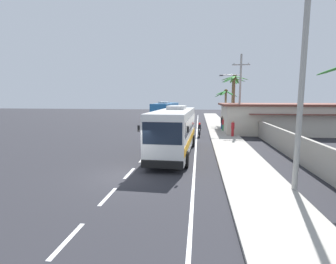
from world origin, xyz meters
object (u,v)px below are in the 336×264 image
Objects in this scene: coach_bus_foreground at (175,129)px; utility_pole_nearest at (303,73)px; pedestrian_near_kerb at (222,122)px; pedestrian_midwalk at (223,124)px; roadside_building at (288,118)px; palm_fourth at (234,87)px; coach_bus_far_lane at (166,112)px; palm_nearest at (233,89)px; motorcycle_beside_bus at (199,131)px; palm_third at (226,99)px; utility_pole_mid at (239,92)px; pedestrian_far_walk at (233,128)px.

utility_pole_nearest reaches higher than coach_bus_foreground.
pedestrian_midwalk is at bearing 54.81° from pedestrian_near_kerb.
coach_bus_foreground reaches higher than pedestrian_midwalk.
coach_bus_foreground reaches higher than roadside_building.
coach_bus_far_lane is at bearing 153.80° from palm_fourth.
coach_bus_foreground is 0.92× the size of coach_bus_far_lane.
palm_nearest is (2.21, 9.34, 4.76)m from pedestrian_midwalk.
coach_bus_far_lane reaches higher than motorcycle_beside_bus.
palm_fourth is at bearing 61.13° from motorcycle_beside_bus.
utility_pole_nearest is 1.84× the size of palm_third.
utility_pole_mid is 1.23× the size of palm_nearest.
palm_nearest is (0.54, 10.46, 0.69)m from utility_pole_mid.
utility_pole_mid is at bearing -84.43° from palm_third.
coach_bus_foreground is 5.48× the size of motorcycle_beside_bus.
motorcycle_beside_bus is 1.16× the size of pedestrian_far_walk.
utility_pole_mid is at bearing 39.05° from motorcycle_beside_bus.
utility_pole_nearest is 27.64m from palm_third.
roadside_building reaches higher than motorcycle_beside_bus.
palm_third is at bearing 71.57° from motorcycle_beside_bus.
palm_nearest is 1.02× the size of palm_fourth.
pedestrian_far_walk is 8.81m from roadside_building.
palm_fourth reaches higher than pedestrian_midwalk.
coach_bus_foreground is at bearing -37.32° from pedestrian_midwalk.
pedestrian_midwalk is at bearing -114.95° from palm_fourth.
roadside_building is at bearing 46.88° from coach_bus_foreground.
utility_pole_mid is at bearing 62.00° from coach_bus_foreground.
utility_pole_nearest is 24.40m from palm_fourth.
palm_nearest is at bearing 149.39° from pedestrian_midwalk.
pedestrian_near_kerb is 6.17m from palm_third.
utility_pole_nearest is (1.30, -20.75, 4.38)m from pedestrian_midwalk.
utility_pole_mid is at bearing -90.26° from palm_fourth.
coach_bus_far_lane is 1.55× the size of palm_fourth.
palm_nearest reaches higher than motorcycle_beside_bus.
pedestrian_near_kerb is 1.59m from pedestrian_midwalk.
coach_bus_foreground is 6.33× the size of pedestrian_near_kerb.
pedestrian_far_walk is at bearing -10.69° from pedestrian_midwalk.
utility_pole_mid is 7.05m from roadside_building.
palm_third is at bearing 135.60° from roadside_building.
coach_bus_foreground reaches higher than pedestrian_far_walk.
palm_fourth is at bearing -76.05° from palm_third.
palm_third is (-0.78, 7.98, -0.95)m from utility_pole_mid.
pedestrian_far_walk is 0.10× the size of roadside_building.
pedestrian_midwalk is 0.21× the size of palm_nearest.
pedestrian_near_kerb reaches higher than pedestrian_far_walk.
motorcycle_beside_bus is 1.23× the size of pedestrian_midwalk.
coach_bus_far_lane is 7.35× the size of pedestrian_midwalk.
motorcycle_beside_bus is 3.62m from pedestrian_far_walk.
motorcycle_beside_bus is 0.12× the size of roadside_building.
palm_fourth is (0.40, 24.39, 0.42)m from utility_pole_nearest.
utility_pole_nearest is 1.10× the size of utility_pole_mid.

